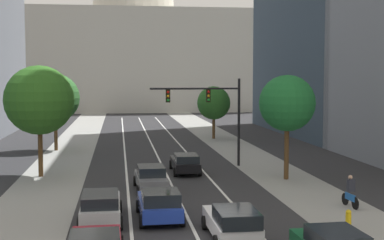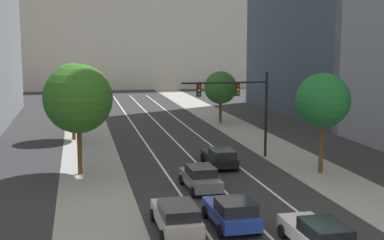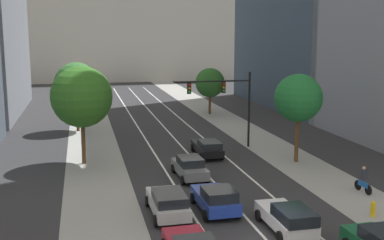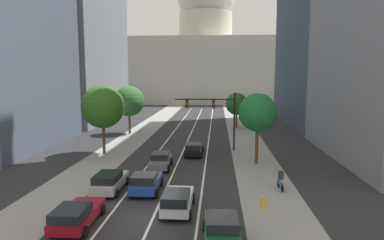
{
  "view_description": "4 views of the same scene",
  "coord_description": "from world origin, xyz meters",
  "px_view_note": "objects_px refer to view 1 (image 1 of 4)",
  "views": [
    {
      "loc": [
        -3.27,
        -20.75,
        6.89
      ],
      "look_at": [
        2.27,
        20.18,
        3.55
      ],
      "focal_mm": 50.76,
      "sensor_mm": 36.0,
      "label": 1
    },
    {
      "loc": [
        -8.65,
        -19.45,
        9.14
      ],
      "look_at": [
        1.53,
        27.47,
        1.97
      ],
      "focal_mm": 49.65,
      "sensor_mm": 36.0,
      "label": 2
    },
    {
      "loc": [
        -8.65,
        -20.97,
        10.11
      ],
      "look_at": [
        0.26,
        18.09,
        2.95
      ],
      "focal_mm": 45.84,
      "sensor_mm": 36.0,
      "label": 3
    },
    {
      "loc": [
        3.87,
        -20.41,
        8.75
      ],
      "look_at": [
        0.26,
        29.95,
        2.23
      ],
      "focal_mm": 32.92,
      "sensor_mm": 36.0,
      "label": 4
    }
  ],
  "objects_px": {
    "car_white": "(232,222)",
    "street_tree_far_right": "(214,103)",
    "capitol_building": "(134,39)",
    "street_tree_near_right": "(287,103)",
    "car_silver": "(101,206)",
    "car_black": "(185,163)",
    "car_blue": "(160,204)",
    "cyclist": "(350,192)",
    "street_tree_mid_left": "(39,100)",
    "traffic_signal_mast": "(212,106)",
    "car_gray": "(151,178)",
    "fire_hydrant": "(348,219)",
    "street_tree_near_left": "(55,98)"
  },
  "relations": [
    {
      "from": "street_tree_near_right",
      "to": "street_tree_mid_left",
      "type": "distance_m",
      "value": 16.73
    },
    {
      "from": "car_blue",
      "to": "street_tree_near_right",
      "type": "bearing_deg",
      "value": -45.76
    },
    {
      "from": "car_silver",
      "to": "traffic_signal_mast",
      "type": "xyz_separation_m",
      "value": [
        7.9,
        15.08,
        3.85
      ]
    },
    {
      "from": "car_gray",
      "to": "fire_hydrant",
      "type": "xyz_separation_m",
      "value": [
        8.32,
        -9.52,
        -0.31
      ]
    },
    {
      "from": "traffic_signal_mast",
      "to": "street_tree_far_right",
      "type": "xyz_separation_m",
      "value": [
        3.37,
        18.19,
        -0.71
      ]
    },
    {
      "from": "car_blue",
      "to": "traffic_signal_mast",
      "type": "bearing_deg",
      "value": -19.69
    },
    {
      "from": "car_silver",
      "to": "street_tree_mid_left",
      "type": "xyz_separation_m",
      "value": [
        -4.46,
        12.43,
        4.47
      ]
    },
    {
      "from": "traffic_signal_mast",
      "to": "street_tree_near_left",
      "type": "height_order",
      "value": "street_tree_near_left"
    },
    {
      "from": "traffic_signal_mast",
      "to": "street_tree_far_right",
      "type": "relative_size",
      "value": 1.2
    },
    {
      "from": "car_blue",
      "to": "street_tree_near_left",
      "type": "height_order",
      "value": "street_tree_near_left"
    },
    {
      "from": "car_blue",
      "to": "street_tree_far_right",
      "type": "relative_size",
      "value": 0.74
    },
    {
      "from": "car_white",
      "to": "street_tree_near_right",
      "type": "height_order",
      "value": "street_tree_near_right"
    },
    {
      "from": "car_white",
      "to": "street_tree_near_right",
      "type": "xyz_separation_m",
      "value": [
        6.41,
        12.93,
        4.29
      ]
    },
    {
      "from": "car_blue",
      "to": "cyclist",
      "type": "xyz_separation_m",
      "value": [
        10.13,
        1.21,
        0.07
      ]
    },
    {
      "from": "capitol_building",
      "to": "street_tree_near_right",
      "type": "bearing_deg",
      "value": -84.38
    },
    {
      "from": "traffic_signal_mast",
      "to": "street_tree_far_right",
      "type": "height_order",
      "value": "traffic_signal_mast"
    },
    {
      "from": "car_gray",
      "to": "traffic_signal_mast",
      "type": "xyz_separation_m",
      "value": [
        5.12,
        8.23,
        3.86
      ]
    },
    {
      "from": "car_white",
      "to": "car_gray",
      "type": "relative_size",
      "value": 1.0
    },
    {
      "from": "fire_hydrant",
      "to": "street_tree_near_right",
      "type": "bearing_deg",
      "value": 85.83
    },
    {
      "from": "car_silver",
      "to": "car_gray",
      "type": "bearing_deg",
      "value": -22.48
    },
    {
      "from": "car_white",
      "to": "street_tree_far_right",
      "type": "distance_m",
      "value": 37.53
    },
    {
      "from": "cyclist",
      "to": "fire_hydrant",
      "type": "bearing_deg",
      "value": 149.36
    },
    {
      "from": "car_silver",
      "to": "car_gray",
      "type": "distance_m",
      "value": 7.39
    },
    {
      "from": "street_tree_near_right",
      "to": "street_tree_mid_left",
      "type": "xyz_separation_m",
      "value": [
        -16.43,
        3.18,
        0.17
      ]
    },
    {
      "from": "street_tree_near_left",
      "to": "street_tree_mid_left",
      "type": "relative_size",
      "value": 0.94
    },
    {
      "from": "street_tree_near_left",
      "to": "capitol_building",
      "type": "bearing_deg",
      "value": 81.76
    },
    {
      "from": "traffic_signal_mast",
      "to": "street_tree_near_right",
      "type": "bearing_deg",
      "value": -55.13
    },
    {
      "from": "car_white",
      "to": "street_tree_far_right",
      "type": "xyz_separation_m",
      "value": [
        5.71,
        36.96,
        3.13
      ]
    },
    {
      "from": "car_black",
      "to": "street_tree_mid_left",
      "type": "relative_size",
      "value": 0.63
    },
    {
      "from": "capitol_building",
      "to": "car_white",
      "type": "relative_size",
      "value": 12.01
    },
    {
      "from": "car_gray",
      "to": "car_blue",
      "type": "relative_size",
      "value": 1.04
    },
    {
      "from": "capitol_building",
      "to": "street_tree_far_right",
      "type": "relative_size",
      "value": 9.27
    },
    {
      "from": "street_tree_near_right",
      "to": "car_white",
      "type": "bearing_deg",
      "value": -116.38
    },
    {
      "from": "car_black",
      "to": "street_tree_mid_left",
      "type": "height_order",
      "value": "street_tree_mid_left"
    },
    {
      "from": "car_black",
      "to": "car_silver",
      "type": "bearing_deg",
      "value": 156.56
    },
    {
      "from": "car_silver",
      "to": "traffic_signal_mast",
      "type": "height_order",
      "value": "traffic_signal_mast"
    },
    {
      "from": "car_gray",
      "to": "car_black",
      "type": "bearing_deg",
      "value": -28.19
    },
    {
      "from": "car_white",
      "to": "car_gray",
      "type": "bearing_deg",
      "value": 14.7
    },
    {
      "from": "car_black",
      "to": "street_tree_near_right",
      "type": "height_order",
      "value": "street_tree_near_right"
    },
    {
      "from": "car_black",
      "to": "street_tree_far_right",
      "type": "distance_m",
      "value": 21.78
    },
    {
      "from": "cyclist",
      "to": "street_tree_far_right",
      "type": "height_order",
      "value": "street_tree_far_right"
    },
    {
      "from": "car_gray",
      "to": "street_tree_near_right",
      "type": "xyz_separation_m",
      "value": [
        9.19,
        2.4,
        4.31
      ]
    },
    {
      "from": "capitol_building",
      "to": "street_tree_mid_left",
      "type": "xyz_separation_m",
      "value": [
        -8.63,
        -76.15,
        -9.24
      ]
    },
    {
      "from": "car_silver",
      "to": "cyclist",
      "type": "xyz_separation_m",
      "value": [
        12.91,
        1.21,
        0.06
      ]
    },
    {
      "from": "car_blue",
      "to": "fire_hydrant",
      "type": "height_order",
      "value": "car_blue"
    },
    {
      "from": "cyclist",
      "to": "car_white",
      "type": "bearing_deg",
      "value": 118.04
    },
    {
      "from": "car_silver",
      "to": "street_tree_mid_left",
      "type": "bearing_deg",
      "value": 19.33
    },
    {
      "from": "car_white",
      "to": "street_tree_far_right",
      "type": "height_order",
      "value": "street_tree_far_right"
    },
    {
      "from": "car_silver",
      "to": "car_black",
      "type": "xyz_separation_m",
      "value": [
        5.55,
        12.5,
        -0.05
      ]
    },
    {
      "from": "traffic_signal_mast",
      "to": "fire_hydrant",
      "type": "height_order",
      "value": "traffic_signal_mast"
    }
  ]
}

